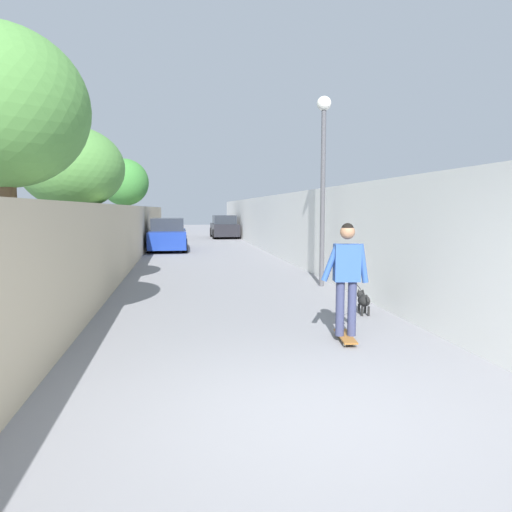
# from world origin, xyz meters

# --- Properties ---
(ground_plane) EXTENTS (80.00, 80.00, 0.00)m
(ground_plane) POSITION_xyz_m (14.00, 0.00, 0.00)
(ground_plane) COLOR gray
(wall_left) EXTENTS (48.00, 0.30, 2.10)m
(wall_left) POSITION_xyz_m (12.00, 2.94, 1.05)
(wall_left) COLOR tan
(wall_left) RESTS_ON ground
(fence_right) EXTENTS (48.00, 0.30, 2.57)m
(fence_right) POSITION_xyz_m (12.00, -2.94, 1.29)
(fence_right) COLOR white
(fence_right) RESTS_ON ground
(tree_left_near) EXTENTS (2.28, 2.28, 4.37)m
(tree_left_near) POSITION_xyz_m (19.00, 3.80, 3.22)
(tree_left_near) COLOR #473523
(tree_left_near) RESTS_ON ground
(tree_left_mid) EXTENTS (2.39, 2.39, 4.49)m
(tree_left_mid) POSITION_xyz_m (3.00, 3.61, 3.34)
(tree_left_mid) COLOR brown
(tree_left_mid) RESTS_ON ground
(tree_left_far) EXTENTS (2.39, 2.39, 3.91)m
(tree_left_far) POSITION_xyz_m (7.50, 3.66, 2.93)
(tree_left_far) COLOR brown
(tree_left_far) RESTS_ON ground
(lamp_post) EXTENTS (0.36, 0.36, 4.77)m
(lamp_post) POSITION_xyz_m (7.31, -2.39, 3.22)
(lamp_post) COLOR #4C4C51
(lamp_post) RESTS_ON ground
(skateboard) EXTENTS (0.82, 0.31, 0.08)m
(skateboard) POSITION_xyz_m (2.46, -1.25, 0.07)
(skateboard) COLOR brown
(skateboard) RESTS_ON ground
(person_skateboarder) EXTENTS (0.27, 0.72, 1.69)m
(person_skateboarder) POSITION_xyz_m (2.46, -1.25, 1.08)
(person_skateboarder) COLOR #333859
(person_skateboarder) RESTS_ON skateboard
(dog) EXTENTS (1.94, 1.10, 1.06)m
(dog) POSITION_xyz_m (4.10, -2.21, 0.28)
(dog) COLOR black
(dog) RESTS_ON ground
(car_near) EXTENTS (4.17, 1.80, 1.54)m
(car_near) POSITION_xyz_m (18.42, 1.79, 0.72)
(car_near) COLOR navy
(car_near) RESTS_ON ground
(car_far) EXTENTS (4.02, 1.80, 1.54)m
(car_far) POSITION_xyz_m (27.66, -1.79, 0.71)
(car_far) COLOR black
(car_far) RESTS_ON ground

